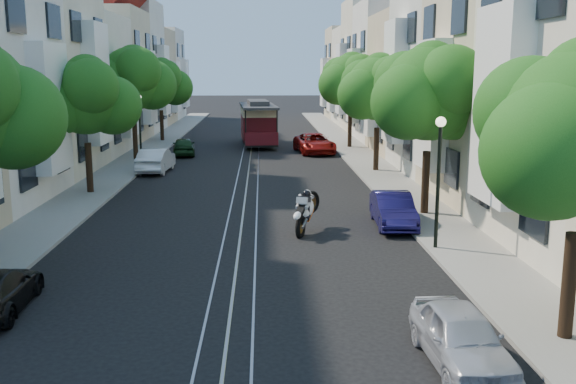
{
  "coord_description": "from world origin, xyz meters",
  "views": [
    {
      "loc": [
        0.79,
        -15.58,
        5.72
      ],
      "look_at": [
        1.67,
        6.18,
        1.53
      ],
      "focal_mm": 40.0,
      "sensor_mm": 36.0,
      "label": 1
    }
  ],
  "objects": [
    {
      "name": "parked_car_e_far",
      "position": [
        4.4,
        28.33,
        0.68
      ],
      "size": [
        2.91,
        5.18,
        1.37
      ],
      "primitive_type": "imported",
      "rotation": [
        0.0,
        0.0,
        0.13
      ],
      "color": "maroon",
      "rests_on": "ground"
    },
    {
      "name": "tree_w_b",
      "position": [
        -7.14,
        13.98,
        4.4
      ],
      "size": [
        4.72,
        3.87,
        6.27
      ],
      "color": "black",
      "rests_on": "ground"
    },
    {
      "name": "rail_slot",
      "position": [
        0.0,
        28.0,
        0.01
      ],
      "size": [
        0.06,
        80.0,
        0.02
      ],
      "primitive_type": "cube",
      "color": "gray",
      "rests_on": "ground"
    },
    {
      "name": "parked_car_e_near",
      "position": [
        4.64,
        -3.99,
        0.58
      ],
      "size": [
        1.52,
        3.46,
        1.16
      ],
      "primitive_type": "imported",
      "rotation": [
        0.0,
        0.0,
        0.04
      ],
      "color": "#B1B3BD",
      "rests_on": "ground"
    },
    {
      "name": "tree_e_c",
      "position": [
        7.26,
        19.98,
        4.6
      ],
      "size": [
        4.84,
        3.99,
        6.52
      ],
      "color": "black",
      "rests_on": "ground"
    },
    {
      "name": "lamp_west",
      "position": [
        -6.3,
        22.0,
        2.85
      ],
      "size": [
        0.32,
        0.32,
        4.16
      ],
      "color": "black",
      "rests_on": "ground"
    },
    {
      "name": "rail_left",
      "position": [
        -0.55,
        28.0,
        0.01
      ],
      "size": [
        0.06,
        80.0,
        0.02
      ],
      "primitive_type": "cube",
      "color": "gray",
      "rests_on": "ground"
    },
    {
      "name": "ground",
      "position": [
        0.0,
        28.0,
        0.0
      ],
      "size": [
        200.0,
        200.0,
        0.0
      ],
      "primitive_type": "plane",
      "color": "black",
      "rests_on": "ground"
    },
    {
      "name": "lane_line",
      "position": [
        0.0,
        28.0,
        0.0
      ],
      "size": [
        0.08,
        80.0,
        0.01
      ],
      "primitive_type": "cube",
      "color": "tan",
      "rests_on": "ground"
    },
    {
      "name": "sportbike_rider",
      "position": [
        2.3,
        6.49,
        0.85
      ],
      "size": [
        1.06,
        2.18,
        1.6
      ],
      "rotation": [
        0.0,
        0.0,
        -0.34
      ],
      "color": "black",
      "rests_on": "ground"
    },
    {
      "name": "tree_e_b",
      "position": [
        7.26,
        8.98,
        4.73
      ],
      "size": [
        4.93,
        4.08,
        6.68
      ],
      "color": "black",
      "rests_on": "ground"
    },
    {
      "name": "parked_car_w_far",
      "position": [
        -4.47,
        27.48,
        0.61
      ],
      "size": [
        1.85,
        3.75,
        1.23
      ],
      "primitive_type": "imported",
      "rotation": [
        0.0,
        0.0,
        3.26
      ],
      "color": "#153416",
      "rests_on": "ground"
    },
    {
      "name": "tree_w_d",
      "position": [
        -7.14,
        35.98,
        4.6
      ],
      "size": [
        4.84,
        3.99,
        6.52
      ],
      "color": "black",
      "rests_on": "ground"
    },
    {
      "name": "parked_car_w_mid",
      "position": [
        -5.19,
        20.43,
        0.68
      ],
      "size": [
        1.67,
        4.21,
        1.36
      ],
      "primitive_type": "imported",
      "rotation": [
        0.0,
        0.0,
        3.09
      ],
      "color": "silver",
      "rests_on": "ground"
    },
    {
      "name": "sidewalk_east",
      "position": [
        7.25,
        28.0,
        0.06
      ],
      "size": [
        2.5,
        80.0,
        0.12
      ],
      "primitive_type": "cube",
      "color": "gray",
      "rests_on": "ground"
    },
    {
      "name": "townhouses_west",
      "position": [
        -11.87,
        27.91,
        5.08
      ],
      "size": [
        7.75,
        72.0,
        11.76
      ],
      "color": "silver",
      "rests_on": "ground"
    },
    {
      "name": "tree_w_c",
      "position": [
        -7.14,
        24.98,
        5.07
      ],
      "size": [
        5.13,
        4.28,
        7.09
      ],
      "color": "black",
      "rests_on": "ground"
    },
    {
      "name": "parked_car_e_mid",
      "position": [
        5.6,
        7.32,
        0.62
      ],
      "size": [
        1.47,
        3.82,
        1.24
      ],
      "primitive_type": "imported",
      "rotation": [
        0.0,
        0.0,
        -0.04
      ],
      "color": "#0F0C3D",
      "rests_on": "ground"
    },
    {
      "name": "lamp_east",
      "position": [
        6.3,
        4.0,
        2.85
      ],
      "size": [
        0.32,
        0.32,
        4.16
      ],
      "color": "black",
      "rests_on": "ground"
    },
    {
      "name": "cable_car",
      "position": [
        0.5,
        33.26,
        1.84
      ],
      "size": [
        3.07,
        8.23,
        3.11
      ],
      "rotation": [
        0.0,
        0.0,
        0.07
      ],
      "color": "black",
      "rests_on": "ground"
    },
    {
      "name": "tree_e_d",
      "position": [
        7.26,
        30.98,
        4.87
      ],
      "size": [
        5.01,
        4.16,
        6.85
      ],
      "color": "black",
      "rests_on": "ground"
    },
    {
      "name": "townhouses_east",
      "position": [
        11.87,
        27.91,
        5.18
      ],
      "size": [
        7.75,
        72.0,
        12.0
      ],
      "color": "beige",
      "rests_on": "ground"
    },
    {
      "name": "rail_right",
      "position": [
        0.55,
        28.0,
        0.01
      ],
      "size": [
        0.06,
        80.0,
        0.02
      ],
      "primitive_type": "cube",
      "color": "gray",
      "rests_on": "ground"
    },
    {
      "name": "sidewalk_west",
      "position": [
        -7.25,
        28.0,
        0.06
      ],
      "size": [
        2.5,
        80.0,
        0.12
      ],
      "primitive_type": "cube",
      "color": "gray",
      "rests_on": "ground"
    }
  ]
}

